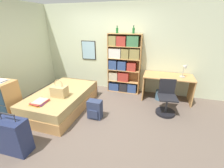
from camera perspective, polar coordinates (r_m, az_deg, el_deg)
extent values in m
plane|color=#66564C|center=(3.80, -8.32, -10.71)|extent=(14.00, 14.00, 0.00)
cube|color=beige|center=(4.79, -0.69, 13.29)|extent=(10.00, 0.06, 2.60)
cube|color=black|center=(5.03, -8.87, 12.57)|extent=(0.48, 0.02, 0.60)
cube|color=#99C1D6|center=(5.02, -8.93, 12.55)|extent=(0.44, 0.01, 0.56)
cube|color=beige|center=(4.70, -35.14, 9.10)|extent=(0.06, 10.00, 2.60)
cube|color=tan|center=(4.09, -18.33, -7.08)|extent=(1.16, 1.90, 0.25)
cube|color=tan|center=(3.99, -18.73, -4.17)|extent=(1.13, 1.87, 0.21)
cube|color=tan|center=(4.74, -12.22, -0.79)|extent=(1.16, 0.04, 0.46)
cube|color=tan|center=(3.67, -19.38, -2.65)|extent=(0.35, 0.23, 0.25)
torus|color=tan|center=(3.60, -19.76, 0.04)|extent=(0.21, 0.02, 0.21)
cube|color=gold|center=(3.58, -25.83, -6.49)|extent=(0.29, 0.34, 0.01)
cube|color=#7A336B|center=(3.57, -25.85, -6.25)|extent=(0.30, 0.29, 0.02)
cube|color=#B2382D|center=(3.57, -25.85, -6.01)|extent=(0.29, 0.36, 0.01)
cube|color=beige|center=(3.56, -25.73, -5.81)|extent=(0.24, 0.29, 0.01)
cube|color=navy|center=(3.09, -33.40, -16.29)|extent=(0.52, 0.28, 0.63)
cylinder|color=#2D2D33|center=(3.00, -36.76, -9.73)|extent=(0.01, 0.01, 0.12)
cylinder|color=#2D2D33|center=(2.80, -33.09, -11.02)|extent=(0.01, 0.01, 0.12)
cube|color=#2D2D33|center=(2.87, -35.26, -9.34)|extent=(0.31, 0.03, 0.02)
cube|color=tan|center=(4.14, -35.51, -5.01)|extent=(0.54, 0.40, 0.89)
cube|color=tan|center=(4.69, -1.11, 7.94)|extent=(0.02, 0.29, 1.78)
cube|color=tan|center=(4.50, 10.61, 6.92)|extent=(0.02, 0.29, 1.78)
cube|color=tan|center=(4.70, 5.01, 7.90)|extent=(0.97, 0.01, 1.78)
cube|color=tan|center=(4.87, 4.31, -2.56)|extent=(0.94, 0.29, 0.02)
cube|color=tan|center=(4.73, 4.43, 1.24)|extent=(0.94, 0.29, 0.02)
cube|color=tan|center=(4.62, 4.56, 5.35)|extent=(0.94, 0.29, 0.02)
cube|color=tan|center=(4.53, 4.70, 9.66)|extent=(0.94, 0.29, 0.02)
cube|color=tan|center=(4.46, 4.85, 14.11)|extent=(0.94, 0.29, 0.02)
cube|color=tan|center=(4.43, 5.00, 18.55)|extent=(0.94, 0.29, 0.02)
cube|color=#334C84|center=(4.87, 0.91, -0.81)|extent=(0.32, 0.22, 0.24)
cube|color=#232328|center=(4.80, 4.48, -1.08)|extent=(0.25, 0.22, 0.27)
cube|color=#334C84|center=(4.75, 7.66, -1.40)|extent=(0.26, 0.22, 0.28)
cube|color=beige|center=(4.75, 0.67, 3.07)|extent=(0.28, 0.22, 0.24)
cube|color=#B2382D|center=(4.67, 4.38, 2.84)|extent=(0.32, 0.22, 0.27)
cube|color=#334C84|center=(4.64, 0.48, 7.43)|extent=(0.24, 0.22, 0.28)
cube|color=#334C84|center=(4.58, 3.90, 7.08)|extent=(0.25, 0.22, 0.27)
cube|color=#B2382D|center=(4.53, 7.49, 6.60)|extent=(0.26, 0.22, 0.24)
cube|color=silver|center=(4.55, 1.23, 11.69)|extent=(0.36, 0.22, 0.28)
cube|color=#99894C|center=(4.48, 5.12, 11.46)|extent=(0.22, 0.22, 0.28)
cube|color=#99894C|center=(4.43, 8.64, 11.28)|extent=(0.28, 0.22, 0.30)
cube|color=#99894C|center=(4.52, 0.36, 16.17)|extent=(0.22, 0.22, 0.28)
cube|color=#B2382D|center=(4.45, 3.65, 16.00)|extent=(0.26, 0.22, 0.27)
cube|color=#427A4C|center=(4.39, 7.98, 15.88)|extent=(0.32, 0.22, 0.29)
cylinder|color=#1E6B2D|center=(4.46, 1.96, 19.67)|extent=(0.07, 0.07, 0.14)
cylinder|color=#1E6B2D|center=(4.46, 1.97, 20.86)|extent=(0.03, 0.03, 0.04)
cylinder|color=#232328|center=(4.46, 1.98, 21.25)|extent=(0.03, 0.03, 0.02)
cylinder|color=#1E6B2D|center=(4.35, 8.20, 19.43)|extent=(0.07, 0.07, 0.15)
cylinder|color=#1E6B2D|center=(4.35, 8.27, 20.70)|extent=(0.03, 0.03, 0.05)
cylinder|color=#232328|center=(4.35, 8.29, 21.11)|extent=(0.03, 0.03, 0.02)
cube|color=tan|center=(4.36, 20.68, 2.86)|extent=(1.30, 0.66, 0.02)
cube|color=tan|center=(4.48, 12.03, -0.57)|extent=(0.03, 0.62, 0.70)
cube|color=tan|center=(4.58, 27.93, -2.32)|extent=(0.03, 0.62, 0.70)
cylinder|color=#ADA89E|center=(4.39, 25.16, 2.55)|extent=(0.15, 0.15, 0.02)
cylinder|color=#ADA89E|center=(4.35, 25.46, 4.29)|extent=(0.02, 0.02, 0.26)
cone|color=#ADA89E|center=(4.32, 26.38, 6.18)|extent=(0.16, 0.13, 0.16)
cylinder|color=black|center=(3.93, 19.60, -10.15)|extent=(0.46, 0.46, 0.06)
cylinder|color=#333338|center=(3.84, 19.95, -7.85)|extent=(0.05, 0.05, 0.42)
cube|color=black|center=(3.74, 20.40, -4.83)|extent=(0.47, 0.47, 0.03)
cube|color=black|center=(3.83, 20.29, -0.84)|extent=(0.38, 0.09, 0.37)
cube|color=#2D3856|center=(3.49, -6.52, -9.55)|extent=(0.32, 0.20, 0.44)
cube|color=#2D3856|center=(3.44, -7.22, -11.43)|extent=(0.22, 0.03, 0.20)
cylinder|color=slate|center=(4.50, 17.66, -4.00)|extent=(0.23, 0.23, 0.28)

